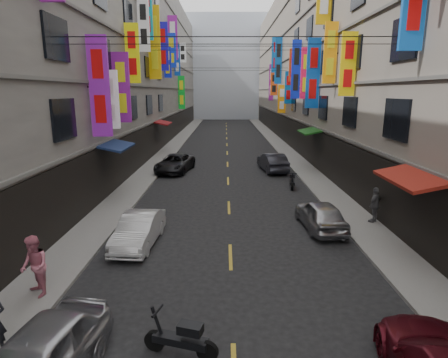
{
  "coord_description": "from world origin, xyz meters",
  "views": [
    {
      "loc": [
        -0.2,
        5.22,
        5.92
      ],
      "look_at": [
        -0.23,
        14.47,
        3.76
      ],
      "focal_mm": 30.0,
      "sensor_mm": 36.0,
      "label": 1
    }
  ],
  "objects_px": {
    "car_left_mid": "(139,230)",
    "car_right_mid": "(320,215)",
    "scooter_crossing": "(182,339)",
    "pedestrian_lfar": "(34,266)",
    "car_left_far": "(175,163)",
    "pedestrian_rfar": "(375,205)",
    "car_right_far": "(272,162)",
    "scooter_far_right": "(292,181)"
  },
  "relations": [
    {
      "from": "car_right_far",
      "to": "scooter_far_right",
      "type": "bearing_deg",
      "value": 89.16
    },
    {
      "from": "scooter_far_right",
      "to": "car_left_far",
      "type": "relative_size",
      "value": 0.38
    },
    {
      "from": "pedestrian_lfar",
      "to": "pedestrian_rfar",
      "type": "height_order",
      "value": "pedestrian_lfar"
    },
    {
      "from": "car_right_far",
      "to": "pedestrian_lfar",
      "type": "bearing_deg",
      "value": 55.54
    },
    {
      "from": "scooter_far_right",
      "to": "car_left_mid",
      "type": "bearing_deg",
      "value": 57.98
    },
    {
      "from": "car_left_mid",
      "to": "car_left_far",
      "type": "relative_size",
      "value": 0.8
    },
    {
      "from": "car_right_mid",
      "to": "pedestrian_rfar",
      "type": "bearing_deg",
      "value": -171.93
    },
    {
      "from": "scooter_far_right",
      "to": "car_left_far",
      "type": "distance_m",
      "value": 9.37
    },
    {
      "from": "scooter_crossing",
      "to": "car_left_mid",
      "type": "xyz_separation_m",
      "value": [
        -2.42,
        6.41,
        0.18
      ]
    },
    {
      "from": "pedestrian_lfar",
      "to": "car_right_far",
      "type": "bearing_deg",
      "value": 110.14
    },
    {
      "from": "pedestrian_lfar",
      "to": "scooter_far_right",
      "type": "bearing_deg",
      "value": 100.15
    },
    {
      "from": "scooter_far_right",
      "to": "pedestrian_lfar",
      "type": "xyz_separation_m",
      "value": [
        -9.71,
        -13.06,
        0.59
      ]
    },
    {
      "from": "scooter_crossing",
      "to": "pedestrian_lfar",
      "type": "xyz_separation_m",
      "value": [
        -4.5,
        2.42,
        0.59
      ]
    },
    {
      "from": "car_left_far",
      "to": "pedestrian_rfar",
      "type": "distance_m",
      "value": 15.67
    },
    {
      "from": "scooter_crossing",
      "to": "car_right_mid",
      "type": "bearing_deg",
      "value": -15.63
    },
    {
      "from": "car_right_far",
      "to": "pedestrian_lfar",
      "type": "relative_size",
      "value": 2.35
    },
    {
      "from": "car_right_mid",
      "to": "pedestrian_lfar",
      "type": "bearing_deg",
      "value": 26.86
    },
    {
      "from": "car_right_mid",
      "to": "pedestrian_rfar",
      "type": "height_order",
      "value": "pedestrian_rfar"
    },
    {
      "from": "car_left_mid",
      "to": "car_right_mid",
      "type": "height_order",
      "value": "car_right_mid"
    },
    {
      "from": "scooter_crossing",
      "to": "car_left_far",
      "type": "relative_size",
      "value": 0.37
    },
    {
      "from": "pedestrian_rfar",
      "to": "car_left_mid",
      "type": "bearing_deg",
      "value": -30.41
    },
    {
      "from": "car_left_mid",
      "to": "pedestrian_lfar",
      "type": "bearing_deg",
      "value": -113.81
    },
    {
      "from": "car_left_mid",
      "to": "car_right_far",
      "type": "xyz_separation_m",
      "value": [
        7.0,
        14.13,
        0.08
      ]
    },
    {
      "from": "car_right_far",
      "to": "pedestrian_rfar",
      "type": "xyz_separation_m",
      "value": [
        3.2,
        -11.74,
        0.23
      ]
    },
    {
      "from": "car_right_mid",
      "to": "car_right_far",
      "type": "xyz_separation_m",
      "value": [
        -0.6,
        12.31,
        0.06
      ]
    },
    {
      "from": "car_left_far",
      "to": "car_right_mid",
      "type": "bearing_deg",
      "value": -47.14
    },
    {
      "from": "scooter_far_right",
      "to": "car_right_far",
      "type": "xyz_separation_m",
      "value": [
        -0.62,
        5.06,
        0.26
      ]
    },
    {
      "from": "pedestrian_lfar",
      "to": "car_right_mid",
      "type": "bearing_deg",
      "value": 77.74
    },
    {
      "from": "car_left_mid",
      "to": "pedestrian_lfar",
      "type": "distance_m",
      "value": 4.52
    },
    {
      "from": "scooter_crossing",
      "to": "pedestrian_lfar",
      "type": "bearing_deg",
      "value": 78.3
    },
    {
      "from": "scooter_far_right",
      "to": "scooter_crossing",
      "type": "bearing_deg",
      "value": 79.46
    },
    {
      "from": "car_left_mid",
      "to": "pedestrian_rfar",
      "type": "height_order",
      "value": "pedestrian_rfar"
    },
    {
      "from": "scooter_crossing",
      "to": "car_left_far",
      "type": "height_order",
      "value": "car_left_far"
    },
    {
      "from": "pedestrian_lfar",
      "to": "pedestrian_rfar",
      "type": "distance_m",
      "value": 13.84
    },
    {
      "from": "car_left_far",
      "to": "car_right_far",
      "type": "height_order",
      "value": "car_right_far"
    },
    {
      "from": "car_right_mid",
      "to": "pedestrian_rfar",
      "type": "xyz_separation_m",
      "value": [
        2.6,
        0.56,
        0.29
      ]
    },
    {
      "from": "car_right_far",
      "to": "pedestrian_rfar",
      "type": "relative_size",
      "value": 2.61
    },
    {
      "from": "car_left_mid",
      "to": "pedestrian_rfar",
      "type": "distance_m",
      "value": 10.48
    },
    {
      "from": "car_left_mid",
      "to": "car_right_mid",
      "type": "bearing_deg",
      "value": 17.23
    },
    {
      "from": "pedestrian_rfar",
      "to": "car_right_mid",
      "type": "bearing_deg",
      "value": -31.37
    },
    {
      "from": "car_right_mid",
      "to": "pedestrian_lfar",
      "type": "xyz_separation_m",
      "value": [
        -9.69,
        -5.81,
        0.38
      ]
    },
    {
      "from": "car_left_far",
      "to": "pedestrian_lfar",
      "type": "xyz_separation_m",
      "value": [
        -1.69,
        -17.9,
        0.37
      ]
    }
  ]
}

